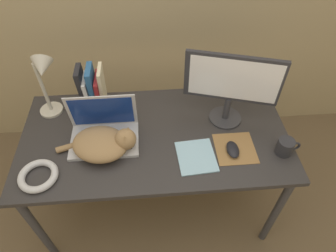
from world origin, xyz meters
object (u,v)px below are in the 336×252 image
at_px(book_row, 92,88).
at_px(notepad, 196,157).
at_px(cable_coil, 38,176).
at_px(mug, 285,147).
at_px(cat, 104,143).
at_px(computer_mouse, 233,149).
at_px(desk_lamp, 44,77).
at_px(laptop, 104,132).
at_px(external_monitor, 232,85).

relative_size(book_row, notepad, 1.11).
bearing_deg(cable_coil, mug, 2.69).
height_order(cat, computer_mouse, cat).
bearing_deg(notepad, desk_lamp, 153.77).
xyz_separation_m(computer_mouse, desk_lamp, (-0.95, 0.35, 0.25)).
height_order(laptop, book_row, same).
distance_m(cable_coil, mug, 1.23).
bearing_deg(cable_coil, book_row, 66.29).
xyz_separation_m(laptop, desk_lamp, (-0.29, 0.20, 0.22)).
bearing_deg(external_monitor, notepad, -128.14).
bearing_deg(mug, book_row, 155.26).
height_order(laptop, external_monitor, external_monitor).
distance_m(cat, external_monitor, 0.72).
bearing_deg(computer_mouse, laptop, 167.33).
distance_m(computer_mouse, desk_lamp, 1.04).
bearing_deg(book_row, notepad, -39.82).
distance_m(laptop, book_row, 0.30).
xyz_separation_m(cat, book_row, (-0.08, 0.37, 0.06)).
distance_m(cat, mug, 0.92).
bearing_deg(computer_mouse, external_monitor, 87.12).
height_order(cat, cable_coil, cat).
bearing_deg(cable_coil, notepad, 4.64).
relative_size(laptop, cat, 0.85).
bearing_deg(desk_lamp, book_row, 20.89).
height_order(laptop, desk_lamp, desk_lamp).
bearing_deg(cat, notepad, -10.14).
height_order(book_row, notepad, book_row).
relative_size(laptop, desk_lamp, 0.88).
distance_m(laptop, notepad, 0.50).
bearing_deg(book_row, computer_mouse, -30.54).
relative_size(computer_mouse, notepad, 0.49).
xyz_separation_m(external_monitor, computer_mouse, (-0.01, -0.24, -0.23)).
distance_m(external_monitor, cable_coil, 1.05).
height_order(cat, desk_lamp, desk_lamp).
xyz_separation_m(cat, mug, (0.92, -0.09, -0.01)).
bearing_deg(laptop, external_monitor, 7.64).
relative_size(book_row, desk_lamp, 0.62).
distance_m(computer_mouse, notepad, 0.19).
distance_m(computer_mouse, cable_coil, 0.97).
relative_size(cat, mug, 3.42).
xyz_separation_m(cat, computer_mouse, (0.66, -0.06, -0.04)).
xyz_separation_m(computer_mouse, notepad, (-0.19, -0.02, -0.01)).
height_order(laptop, computer_mouse, laptop).
bearing_deg(notepad, cable_coil, -175.36).
height_order(cable_coil, notepad, cable_coil).
distance_m(cat, computer_mouse, 0.66).
relative_size(cat, computer_mouse, 3.78).
bearing_deg(external_monitor, mug, -46.71).
height_order(book_row, mug, book_row).
bearing_deg(notepad, book_row, 140.18).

